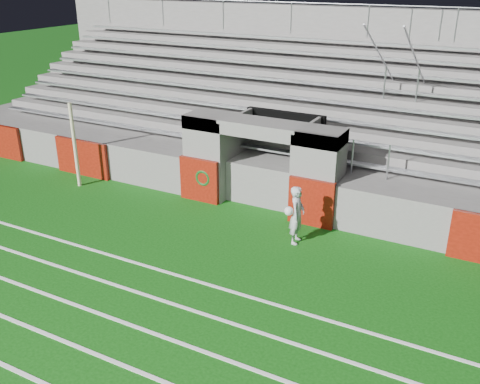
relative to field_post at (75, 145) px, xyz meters
The scene contains 6 objects.
ground 6.46m from the field_post, 19.73° to the right, with size 90.00×90.00×0.00m, color #0C470B.
field_post is the anchor object (origin of this frame).
field_markings 9.38m from the field_post, 50.21° to the right, with size 28.00×8.09×0.01m.
stadium_structure 8.33m from the field_post, 44.53° to the left, with size 26.00×8.48×5.42m.
goalkeeper_with_ball 7.80m from the field_post, ahead, with size 0.50×0.61×1.55m.
hose_coil 4.41m from the field_post, 10.47° to the left, with size 0.51×0.14×0.58m.
Camera 1 is at (6.33, -9.77, 6.61)m, focal length 40.00 mm.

